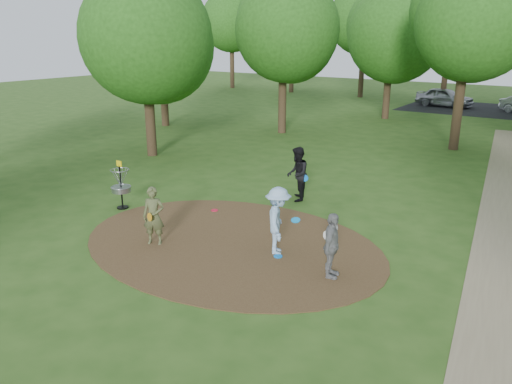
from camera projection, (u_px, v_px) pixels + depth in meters
The scene contains 12 objects.
ground at pixel (230, 243), 13.13m from camera, with size 100.00×100.00×0.00m, color #2D5119.
dirt_clearing at pixel (230, 243), 13.12m from camera, with size 8.40×8.40×0.02m, color #47301C.
parking_lot at pixel (506, 111), 35.66m from camera, with size 14.00×8.00×0.01m, color black.
player_observer_with_disc at pixel (154, 216), 12.85m from camera, with size 0.67×0.60×1.55m.
player_throwing_with_disc at pixel (278, 221), 12.29m from camera, with size 1.21×1.28×1.72m.
player_walking_with_disc at pixel (297, 174), 16.27m from camera, with size 1.00×1.08×1.79m.
player_waiting_with_disc at pixel (332, 246), 11.06m from camera, with size 0.57×0.96×1.53m.
disc_ground_blue at pixel (278, 256), 12.28m from camera, with size 0.22×0.22×0.02m, color #0D79E6.
disc_ground_red at pixel (214, 210), 15.50m from camera, with size 0.22×0.22×0.02m, color red.
car_left at pixel (445, 97), 37.72m from camera, with size 1.68×4.18×1.42m, color #9C9DA3.
disc_golf_basket at pixel (121, 181), 15.52m from camera, with size 0.63×0.63×1.54m.
tree_ring at pixel (436, 35), 18.74m from camera, with size 37.51×45.82×9.57m.
Camera 1 is at (7.39, -9.61, 5.25)m, focal length 35.00 mm.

